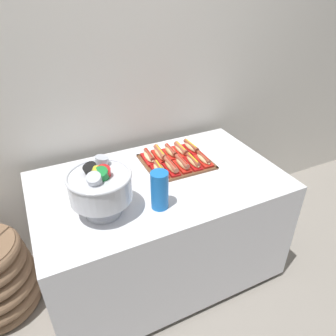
% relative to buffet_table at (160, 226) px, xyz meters
% --- Properties ---
extents(ground_plane, '(10.00, 10.00, 0.00)m').
position_rel_buffet_table_xyz_m(ground_plane, '(0.00, 0.00, -0.40)').
color(ground_plane, gray).
extents(back_wall, '(6.00, 0.10, 2.60)m').
position_rel_buffet_table_xyz_m(back_wall, '(0.00, 0.56, 0.90)').
color(back_wall, silver).
rests_on(back_wall, ground_plane).
extents(buffet_table, '(1.44, 0.86, 0.75)m').
position_rel_buffet_table_xyz_m(buffet_table, '(0.00, 0.00, 0.00)').
color(buffet_table, silver).
rests_on(buffet_table, ground_plane).
extents(serving_tray, '(0.41, 0.37, 0.01)m').
position_rel_buffet_table_xyz_m(serving_tray, '(0.18, 0.13, 0.36)').
color(serving_tray, brown).
rests_on(serving_tray, buffet_table).
extents(hot_dog_0, '(0.08, 0.16, 0.06)m').
position_rel_buffet_table_xyz_m(hot_dog_0, '(0.03, 0.05, 0.39)').
color(hot_dog_0, '#B21414').
rests_on(hot_dog_0, serving_tray).
extents(hot_dog_1, '(0.07, 0.17, 0.06)m').
position_rel_buffet_table_xyz_m(hot_dog_1, '(0.10, 0.05, 0.39)').
color(hot_dog_1, '#B21414').
rests_on(hot_dog_1, serving_tray).
extents(hot_dog_2, '(0.06, 0.16, 0.06)m').
position_rel_buffet_table_xyz_m(hot_dog_2, '(0.18, 0.05, 0.40)').
color(hot_dog_2, red).
rests_on(hot_dog_2, serving_tray).
extents(hot_dog_3, '(0.07, 0.17, 0.06)m').
position_rel_buffet_table_xyz_m(hot_dog_3, '(0.25, 0.04, 0.39)').
color(hot_dog_3, '#B21414').
rests_on(hot_dog_3, serving_tray).
extents(hot_dog_4, '(0.07, 0.16, 0.06)m').
position_rel_buffet_table_xyz_m(hot_dog_4, '(0.33, 0.04, 0.39)').
color(hot_dog_4, red).
rests_on(hot_dog_4, serving_tray).
extents(hot_dog_5, '(0.08, 0.16, 0.06)m').
position_rel_buffet_table_xyz_m(hot_dog_5, '(0.03, 0.21, 0.39)').
color(hot_dog_5, red).
rests_on(hot_dog_5, serving_tray).
extents(hot_dog_6, '(0.08, 0.19, 0.06)m').
position_rel_buffet_table_xyz_m(hot_dog_6, '(0.10, 0.21, 0.39)').
color(hot_dog_6, red).
rests_on(hot_dog_6, serving_tray).
extents(hot_dog_7, '(0.07, 0.15, 0.06)m').
position_rel_buffet_table_xyz_m(hot_dog_7, '(0.18, 0.21, 0.39)').
color(hot_dog_7, red).
rests_on(hot_dog_7, serving_tray).
extents(hot_dog_8, '(0.07, 0.17, 0.06)m').
position_rel_buffet_table_xyz_m(hot_dog_8, '(0.25, 0.21, 0.39)').
color(hot_dog_8, red).
rests_on(hot_dog_8, serving_tray).
extents(hot_dog_9, '(0.07, 0.16, 0.06)m').
position_rel_buffet_table_xyz_m(hot_dog_9, '(0.33, 0.21, 0.39)').
color(hot_dog_9, '#B21414').
rests_on(hot_dog_9, serving_tray).
extents(punch_bowl, '(0.31, 0.31, 0.28)m').
position_rel_buffet_table_xyz_m(punch_bowl, '(-0.37, -0.14, 0.52)').
color(punch_bowl, silver).
rests_on(punch_bowl, buffet_table).
extents(cup_stack, '(0.09, 0.09, 0.21)m').
position_rel_buffet_table_xyz_m(cup_stack, '(-0.10, -0.23, 0.46)').
color(cup_stack, blue).
rests_on(cup_stack, buffet_table).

